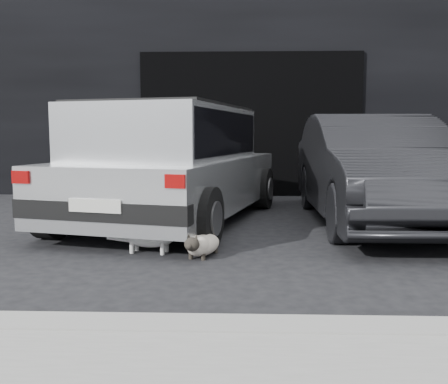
{
  "coord_description": "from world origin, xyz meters",
  "views": [
    {
      "loc": [
        0.84,
        -5.18,
        1.12
      ],
      "look_at": [
        0.67,
        -0.35,
        0.56
      ],
      "focal_mm": 40.0,
      "sensor_mm": 36.0,
      "label": 1
    }
  ],
  "objects_px": {
    "silver_hatchback": "(172,159)",
    "second_car": "(373,169)",
    "cat_siamese": "(201,245)",
    "cat_white": "(153,235)"
  },
  "relations": [
    {
      "from": "silver_hatchback",
      "to": "second_car",
      "type": "relative_size",
      "value": 1.04
    },
    {
      "from": "cat_siamese",
      "to": "cat_white",
      "type": "distance_m",
      "value": 0.51
    },
    {
      "from": "silver_hatchback",
      "to": "cat_siamese",
      "type": "height_order",
      "value": "silver_hatchback"
    },
    {
      "from": "second_car",
      "to": "cat_white",
      "type": "height_order",
      "value": "second_car"
    },
    {
      "from": "cat_siamese",
      "to": "second_car",
      "type": "bearing_deg",
      "value": -118.45
    },
    {
      "from": "second_car",
      "to": "cat_white",
      "type": "xyz_separation_m",
      "value": [
        -2.5,
        -1.67,
        -0.52
      ]
    },
    {
      "from": "silver_hatchback",
      "to": "second_car",
      "type": "xyz_separation_m",
      "value": [
        2.54,
        -0.03,
        -0.12
      ]
    },
    {
      "from": "silver_hatchback",
      "to": "cat_siamese",
      "type": "xyz_separation_m",
      "value": [
        0.52,
        -1.85,
        -0.7
      ]
    },
    {
      "from": "silver_hatchback",
      "to": "cat_white",
      "type": "relative_size",
      "value": 5.67
    },
    {
      "from": "second_car",
      "to": "cat_siamese",
      "type": "distance_m",
      "value": 2.78
    }
  ]
}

